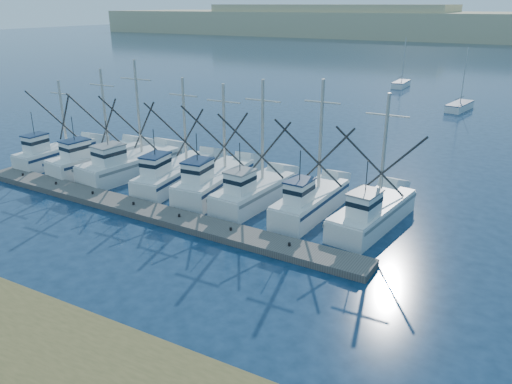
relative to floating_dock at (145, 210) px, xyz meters
The scene contains 6 objects.
ground 11.64m from the floating_dock, 36.19° to the right, with size 500.00×500.00×0.00m, color #0C2238.
floating_dock is the anchor object (origin of this frame).
dune_ridge 203.40m from the floating_dock, 87.35° to the left, with size 360.00×60.00×10.00m, color tan.
trawler_fleet 5.25m from the floating_dock, 91.85° to the left, with size 31.32×9.08×9.20m.
sailboat_near 49.22m from the floating_dock, 74.02° to the left, with size 2.95×6.28×8.10m.
sailboat_far 63.34m from the floating_dock, 88.22° to the left, with size 1.98×5.58×8.10m.
Camera 1 is at (12.15, -16.75, 13.31)m, focal length 35.00 mm.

